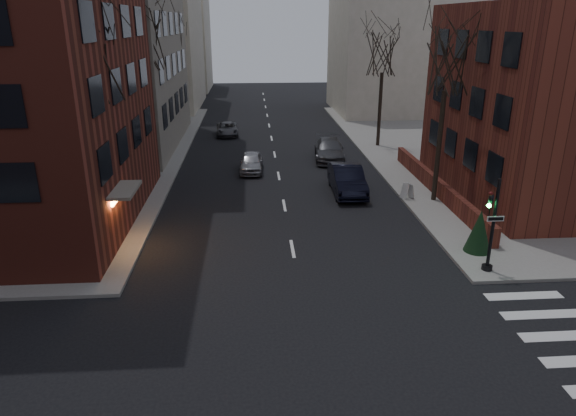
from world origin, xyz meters
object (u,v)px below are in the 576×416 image
object	(u,v)px
evergreen_shrub	(479,231)
streetlamp_far	(185,84)
streetlamp_near	(146,121)
car_lane_gray	(329,150)
car_lane_far	(227,129)
tree_left_a	(89,59)
parked_sedan	(347,180)
car_lane_silver	(251,162)
sandwich_board	(408,191)
tree_left_c	(173,44)
tree_right_b	(383,53)
traffic_signal	(491,231)
tree_left_b	(142,39)
tree_right_a	(448,60)

from	to	relation	value
evergreen_shrub	streetlamp_far	bearing A→B (deg)	117.97
streetlamp_near	car_lane_gray	world-z (taller)	streetlamp_near
car_lane_far	tree_left_a	bearing A→B (deg)	-104.96
parked_sedan	car_lane_far	size ratio (longest dim) A/B	1.24
car_lane_silver	sandwich_board	world-z (taller)	car_lane_silver
tree_left_c	sandwich_board	world-z (taller)	tree_left_c
tree_left_c	car_lane_silver	size ratio (longest dim) A/B	2.46
tree_right_b	sandwich_board	world-z (taller)	tree_right_b
traffic_signal	tree_left_a	size ratio (longest dim) A/B	0.39
streetlamp_near	car_lane_far	world-z (taller)	streetlamp_near
streetlamp_far	tree_left_a	bearing A→B (deg)	-91.23
tree_right_b	car_lane_silver	world-z (taller)	tree_right_b
streetlamp_near	evergreen_shrub	distance (m)	20.19
sandwich_board	evergreen_shrub	xyz separation A→B (m)	(1.04, -7.45, 0.53)
car_lane_gray	traffic_signal	bearing A→B (deg)	-73.18
streetlamp_near	car_lane_far	size ratio (longest dim) A/B	1.50
tree_left_b	parked_sedan	world-z (taller)	tree_left_b
traffic_signal	car_lane_gray	size ratio (longest dim) A/B	0.75
tree_right_b	car_lane_gray	bearing A→B (deg)	-140.43
streetlamp_near	streetlamp_far	size ratio (longest dim) A/B	1.00
tree_left_b	car_lane_silver	xyz separation A→B (m)	(6.94, -0.73, -8.24)
tree_right_a	car_lane_gray	size ratio (longest dim) A/B	1.82
tree_left_a	evergreen_shrub	world-z (taller)	tree_left_a
traffic_signal	streetlamp_far	distance (m)	36.81
streetlamp_far	traffic_signal	bearing A→B (deg)	-63.94
streetlamp_far	car_lane_gray	distance (m)	18.87
tree_right_b	car_lane_far	distance (m)	15.66
tree_left_c	streetlamp_near	bearing A→B (deg)	-88.09
tree_left_b	car_lane_far	bearing A→B (deg)	67.67
tree_left_c	parked_sedan	size ratio (longest dim) A/B	1.88
tree_left_a	evergreen_shrub	size ratio (longest dim) A/B	5.19
tree_left_b	evergreen_shrub	xyz separation A→B (m)	(17.14, -15.16, -7.77)
parked_sedan	traffic_signal	bearing A→B (deg)	-69.65
streetlamp_far	parked_sedan	xyz separation A→B (m)	(12.20, -21.99, -3.38)
tree_right_b	evergreen_shrub	size ratio (longest dim) A/B	4.65
tree_right_a	traffic_signal	bearing A→B (deg)	-95.47
car_lane_far	sandwich_board	size ratio (longest dim) A/B	4.59
tree_left_a	evergreen_shrub	xyz separation A→B (m)	(17.14, -3.16, -7.33)
traffic_signal	tree_left_c	bearing A→B (deg)	118.36
traffic_signal	sandwich_board	xyz separation A→B (m)	(-0.64, 9.30, -1.30)
streetlamp_near	tree_right_a	bearing A→B (deg)	-13.24
tree_left_a	car_lane_far	distance (m)	25.32
car_lane_gray	car_lane_far	size ratio (longest dim) A/B	1.28
tree_right_b	parked_sedan	world-z (taller)	tree_right_b
tree_left_b	traffic_signal	bearing A→B (deg)	-45.46
parked_sedan	evergreen_shrub	xyz separation A→B (m)	(4.34, -9.17, 0.28)
tree_left_c	tree_left_b	bearing A→B (deg)	-90.00
tree_left_a	evergreen_shrub	distance (m)	18.91
tree_left_a	car_lane_far	size ratio (longest dim) A/B	2.45
streetlamp_far	sandwich_board	bearing A→B (deg)	-56.82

